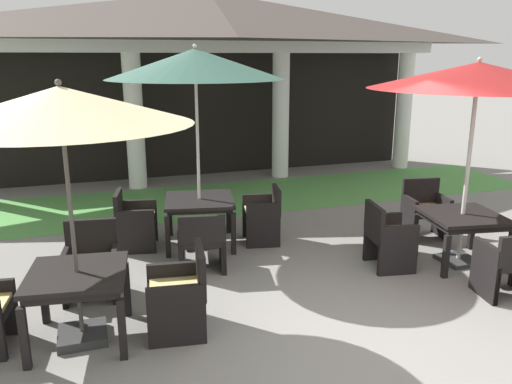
% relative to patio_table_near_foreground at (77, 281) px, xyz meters
% --- Properties ---
extents(ground_plane, '(60.00, 60.00, 0.00)m').
position_rel_patio_table_near_foreground_xyz_m(ground_plane, '(2.84, -0.91, -0.64)').
color(ground_plane, gray).
extents(background_pavilion, '(11.10, 3.12, 4.06)m').
position_rel_patio_table_near_foreground_xyz_m(background_pavilion, '(2.84, 6.21, 2.58)').
color(background_pavilion, white).
rests_on(background_pavilion, ground).
extents(lawn_strip, '(12.90, 2.49, 0.01)m').
position_rel_patio_table_near_foreground_xyz_m(lawn_strip, '(2.84, 4.64, -0.63)').
color(lawn_strip, '#519347').
rests_on(lawn_strip, ground).
extents(patio_table_near_foreground, '(1.04, 1.04, 0.74)m').
position_rel_patio_table_near_foreground_xyz_m(patio_table_near_foreground, '(0.00, 0.00, 0.00)').
color(patio_table_near_foreground, black).
rests_on(patio_table_near_foreground, ground).
extents(patio_umbrella_near_foreground, '(2.37, 2.37, 2.57)m').
position_rel_patio_table_near_foreground_xyz_m(patio_umbrella_near_foreground, '(0.00, -0.00, 1.67)').
color(patio_umbrella_near_foreground, '#2D2D2D').
rests_on(patio_umbrella_near_foreground, ground).
extents(patio_chair_near_foreground_north, '(0.68, 0.58, 0.90)m').
position_rel_patio_table_near_foreground_xyz_m(patio_chair_near_foreground_north, '(0.13, 0.97, -0.24)').
color(patio_chair_near_foreground_north, black).
rests_on(patio_chair_near_foreground_north, ground).
extents(patio_chair_near_foreground_east, '(0.66, 0.71, 0.90)m').
position_rel_patio_table_near_foreground_xyz_m(patio_chair_near_foreground_east, '(0.97, -0.13, -0.23)').
color(patio_chair_near_foreground_east, black).
rests_on(patio_chair_near_foreground_east, ground).
extents(patio_table_mid_left, '(1.12, 1.12, 0.70)m').
position_rel_patio_table_near_foreground_xyz_m(patio_table_mid_left, '(4.94, 0.45, -0.03)').
color(patio_table_mid_left, black).
rests_on(patio_table_mid_left, ground).
extents(patio_umbrella_mid_left, '(2.76, 2.76, 2.75)m').
position_rel_patio_table_near_foreground_xyz_m(patio_umbrella_mid_left, '(4.94, 0.45, 1.87)').
color(patio_umbrella_mid_left, '#2D2D2D').
rests_on(patio_umbrella_mid_left, ground).
extents(patio_chair_mid_left_north, '(0.69, 0.60, 0.90)m').
position_rel_patio_table_near_foreground_xyz_m(patio_chair_mid_left_north, '(5.12, 1.48, -0.22)').
color(patio_chair_mid_left_north, black).
rests_on(patio_chair_mid_left_north, ground).
extents(patio_chair_mid_left_south, '(0.67, 0.61, 0.83)m').
position_rel_patio_table_near_foreground_xyz_m(patio_chair_mid_left_south, '(4.76, -0.58, -0.23)').
color(patio_chair_mid_left_south, black).
rests_on(patio_chair_mid_left_south, ground).
extents(patio_chair_mid_left_west, '(0.62, 0.67, 0.88)m').
position_rel_patio_table_near_foreground_xyz_m(patio_chair_mid_left_west, '(3.90, 0.63, -0.22)').
color(patio_chair_mid_left_west, black).
rests_on(patio_chair_mid_left_west, ground).
extents(patio_table_mid_right, '(1.17, 1.17, 0.72)m').
position_rel_patio_table_near_foreground_xyz_m(patio_table_mid_right, '(1.71, 2.27, -0.01)').
color(patio_table_mid_right, black).
rests_on(patio_table_mid_right, ground).
extents(patio_umbrella_mid_right, '(2.50, 2.50, 2.92)m').
position_rel_patio_table_near_foreground_xyz_m(patio_umbrella_mid_right, '(1.71, 2.27, 2.00)').
color(patio_umbrella_mid_right, '#2D2D2D').
rests_on(patio_umbrella_mid_right, ground).
extents(patio_chair_mid_right_east, '(0.62, 0.67, 0.86)m').
position_rel_patio_table_near_foreground_xyz_m(patio_chair_mid_right_east, '(2.65, 2.08, -0.22)').
color(patio_chair_mid_right_east, black).
rests_on(patio_chair_mid_right_east, ground).
extents(patio_chair_mid_right_south, '(0.71, 0.67, 0.82)m').
position_rel_patio_table_near_foreground_xyz_m(patio_chair_mid_right_south, '(1.53, 1.33, -0.23)').
color(patio_chair_mid_right_south, black).
rests_on(patio_chair_mid_right_south, ground).
extents(patio_chair_mid_right_west, '(0.66, 0.69, 0.86)m').
position_rel_patio_table_near_foreground_xyz_m(patio_chair_mid_right_west, '(0.77, 2.45, -0.23)').
color(patio_chair_mid_right_west, black).
rests_on(patio_chair_mid_right_west, ground).
extents(terracotta_urn, '(0.32, 0.32, 0.47)m').
position_rel_patio_table_near_foreground_xyz_m(terracotta_urn, '(0.83, 3.17, -0.44)').
color(terracotta_urn, brown).
rests_on(terracotta_urn, ground).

